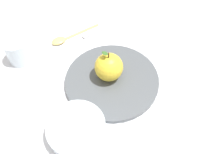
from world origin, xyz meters
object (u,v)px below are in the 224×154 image
(apple, at_px, (109,67))
(knife, at_px, (81,39))
(dinner_plate, at_px, (112,80))
(cup, at_px, (18,50))
(spoon, at_px, (64,39))
(side_bowl, at_px, (76,129))

(apple, bearing_deg, knife, -39.49)
(dinner_plate, distance_m, cup, 0.28)
(knife, xyz_separation_m, spoon, (0.05, 0.02, 0.00))
(dinner_plate, xyz_separation_m, cup, (0.28, 0.02, 0.03))
(dinner_plate, distance_m, apple, 0.05)
(dinner_plate, relative_size, spoon, 1.66)
(side_bowl, relative_size, cup, 1.86)
(apple, bearing_deg, spoon, -26.83)
(side_bowl, xyz_separation_m, spoon, (0.18, -0.27, -0.02))
(apple, xyz_separation_m, spoon, (0.19, -0.10, -0.05))
(cup, xyz_separation_m, spoon, (-0.08, -0.12, -0.03))
(apple, xyz_separation_m, cup, (0.27, 0.02, -0.01))
(apple, height_order, knife, apple)
(knife, height_order, spoon, spoon)
(spoon, bearing_deg, knife, -157.99)
(side_bowl, distance_m, spoon, 0.33)
(dinner_plate, bearing_deg, side_bowl, 82.57)
(dinner_plate, height_order, spoon, dinner_plate)
(dinner_plate, bearing_deg, cup, 3.99)
(spoon, bearing_deg, side_bowl, 123.58)
(side_bowl, distance_m, knife, 0.32)
(cup, bearing_deg, spoon, -122.51)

